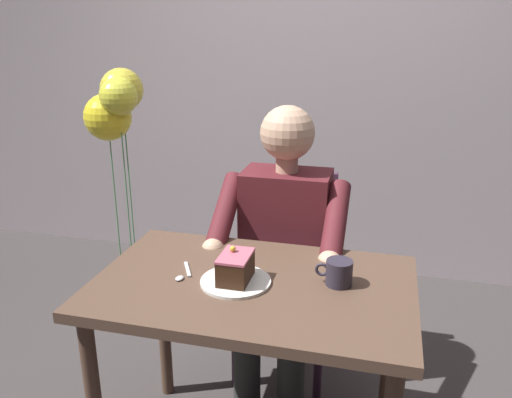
% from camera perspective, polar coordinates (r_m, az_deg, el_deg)
% --- Properties ---
extents(cafe_rear_panel, '(6.40, 0.12, 3.00)m').
position_cam_1_polar(cafe_rear_panel, '(3.22, 7.97, 18.12)').
color(cafe_rear_panel, '#ABA0A4').
rests_on(cafe_rear_panel, ground).
extents(dining_table, '(1.03, 0.66, 0.73)m').
position_cam_1_polar(dining_table, '(1.75, -0.32, -11.94)').
color(dining_table, brown).
rests_on(dining_table, ground).
extents(chair, '(0.42, 0.42, 0.91)m').
position_cam_1_polar(chair, '(2.37, 3.64, -7.06)').
color(chair, '#462B41').
rests_on(chair, ground).
extents(seated_person, '(0.53, 0.58, 1.23)m').
position_cam_1_polar(seated_person, '(2.15, 2.83, -5.51)').
color(seated_person, '#571C23').
rests_on(seated_person, ground).
extents(dessert_plate, '(0.23, 0.23, 0.01)m').
position_cam_1_polar(dessert_plate, '(1.70, -2.25, -9.02)').
color(dessert_plate, white).
rests_on(dessert_plate, dining_table).
extents(cake_slice, '(0.10, 0.14, 0.11)m').
position_cam_1_polar(cake_slice, '(1.68, -2.27, -7.50)').
color(cake_slice, '#361F11').
rests_on(cake_slice, dessert_plate).
extents(coffee_cup, '(0.12, 0.09, 0.08)m').
position_cam_1_polar(coffee_cup, '(1.69, 9.06, -7.93)').
color(coffee_cup, '#2D2836').
rests_on(coffee_cup, dining_table).
extents(dessert_spoon, '(0.06, 0.14, 0.01)m').
position_cam_1_polar(dessert_spoon, '(1.76, -8.00, -8.16)').
color(dessert_spoon, silver).
rests_on(dessert_spoon, dining_table).
extents(balloon_display, '(0.29, 0.29, 1.33)m').
position_cam_1_polar(balloon_display, '(2.66, -15.03, 7.78)').
color(balloon_display, '#B2C1C6').
rests_on(balloon_display, ground).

